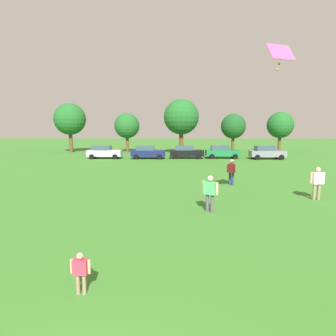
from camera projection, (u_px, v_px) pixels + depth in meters
name	position (u px, v px, depth m)	size (l,w,h in m)	color
ground_plane	(163.00, 162.00, 32.61)	(160.00, 160.00, 0.00)	#387528
child_kite_flyer	(80.00, 270.00, 6.59)	(0.48, 0.19, 1.00)	#8C7259
adult_bystander	(210.00, 191.00, 13.11)	(0.69, 0.56, 1.69)	#4C4C51
bystander_near_trees	(317.00, 180.00, 15.38)	(0.84, 0.40, 1.78)	#8C7259
bystander_midfield	(232.00, 170.00, 19.48)	(0.59, 0.70, 1.74)	navy
kite	(281.00, 54.00, 11.58)	(1.22, 0.85, 1.09)	#F24C8C
parked_car_silver_0	(104.00, 152.00, 36.79)	(4.30, 2.02, 1.68)	silver
parked_car_navy_1	(148.00, 152.00, 36.65)	(4.30, 2.02, 1.68)	#141E4C
parked_car_black_2	(186.00, 152.00, 37.05)	(4.30, 2.02, 1.68)	black
parked_car_green_3	(222.00, 152.00, 37.10)	(4.30, 2.02, 1.68)	#196B38
parked_car_gray_4	(267.00, 152.00, 36.09)	(4.30, 2.02, 1.68)	slate
tree_far_left	(70.00, 119.00, 45.96)	(5.03, 5.03, 7.83)	brown
tree_left	(127.00, 126.00, 46.22)	(4.03, 4.03, 6.28)	brown
tree_center	(181.00, 117.00, 42.67)	(5.22, 5.22, 8.14)	brown
tree_right	(233.00, 126.00, 46.14)	(3.96, 3.96, 6.17)	brown
tree_far_right	(280.00, 125.00, 45.37)	(4.13, 4.13, 6.44)	brown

